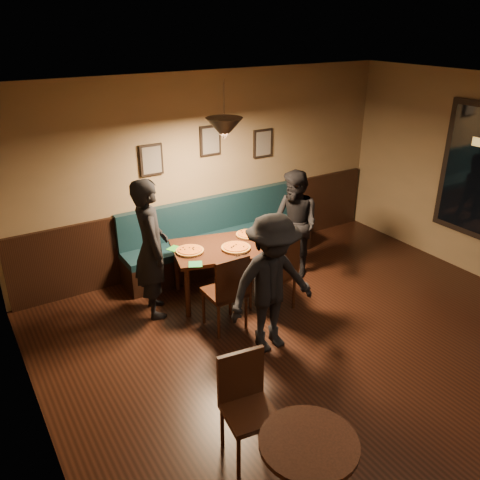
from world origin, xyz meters
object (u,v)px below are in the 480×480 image
(chair_near_left, at_px, (224,290))
(diner_left, at_px, (151,249))
(cafe_table, at_px, (306,479))
(diner_front, at_px, (272,284))
(soda_glass, at_px, (276,241))
(booth_bench, at_px, (221,235))
(diner_right, at_px, (295,224))
(cafe_chair_far, at_px, (250,411))
(tabasco_bottle, at_px, (262,235))
(chair_near_right, at_px, (273,273))
(dining_table, at_px, (226,271))

(chair_near_left, xyz_separation_m, diner_left, (-0.58, 0.75, 0.39))
(cafe_table, bearing_deg, diner_front, 61.80)
(soda_glass, bearing_deg, booth_bench, 97.95)
(diner_right, distance_m, cafe_chair_far, 3.40)
(diner_right, distance_m, tabasco_bottle, 0.63)
(soda_glass, bearing_deg, chair_near_right, -131.46)
(chair_near_left, distance_m, cafe_table, 2.61)
(cafe_chair_far, bearing_deg, dining_table, -107.92)
(diner_right, bearing_deg, dining_table, -92.77)
(chair_near_right, xyz_separation_m, diner_left, (-1.30, 0.73, 0.36))
(tabasco_bottle, xyz_separation_m, cafe_chair_far, (-1.71, -2.36, -0.32))
(chair_near_left, relative_size, chair_near_right, 0.95)
(soda_glass, xyz_separation_m, cafe_table, (-1.71, -2.77, -0.43))
(chair_near_right, xyz_separation_m, cafe_table, (-1.48, -2.51, -0.15))
(cafe_chair_far, bearing_deg, soda_glass, -121.85)
(dining_table, xyz_separation_m, cafe_chair_far, (-1.19, -2.41, 0.11))
(tabasco_bottle, distance_m, cafe_chair_far, 2.93)
(diner_front, xyz_separation_m, cafe_table, (-1.00, -1.87, -0.43))
(chair_near_left, bearing_deg, cafe_table, -106.86)
(chair_near_left, height_order, cafe_table, chair_near_left)
(diner_left, bearing_deg, diner_front, -136.70)
(soda_glass, bearing_deg, diner_front, -127.97)
(chair_near_right, distance_m, diner_front, 0.85)
(dining_table, xyz_separation_m, chair_near_left, (-0.39, -0.63, 0.13))
(chair_near_left, height_order, tabasco_bottle, chair_near_left)
(dining_table, bearing_deg, cafe_table, -95.88)
(diner_left, height_order, tabasco_bottle, diner_left)
(diner_left, distance_m, diner_front, 1.60)
(diner_left, bearing_deg, chair_near_right, -107.09)
(soda_glass, relative_size, cafe_chair_far, 0.16)
(dining_table, bearing_deg, chair_near_right, -47.44)
(chair_near_right, xyz_separation_m, soda_glass, (0.23, 0.26, 0.28))
(booth_bench, height_order, chair_near_left, booth_bench)
(booth_bench, relative_size, dining_table, 2.21)
(dining_table, xyz_separation_m, soda_glass, (0.55, -0.35, 0.44))
(tabasco_bottle, height_order, cafe_table, tabasco_bottle)
(diner_right, relative_size, tabasco_bottle, 13.04)
(chair_near_left, height_order, soda_glass, chair_near_left)
(tabasco_bottle, bearing_deg, cafe_chair_far, -126.01)
(chair_near_left, xyz_separation_m, diner_front, (0.24, -0.62, 0.31))
(chair_near_left, distance_m, tabasco_bottle, 1.12)
(diner_left, relative_size, soda_glass, 11.95)
(dining_table, relative_size, cafe_table, 1.81)
(tabasco_bottle, relative_size, cafe_table, 0.16)
(tabasco_bottle, distance_m, cafe_table, 3.52)
(booth_bench, xyz_separation_m, chair_near_left, (-0.78, -1.44, -0.01))
(dining_table, distance_m, tabasco_bottle, 0.68)
(chair_near_left, height_order, diner_front, diner_front)
(booth_bench, bearing_deg, diner_right, -45.65)
(diner_left, relative_size, tabasco_bottle, 14.95)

